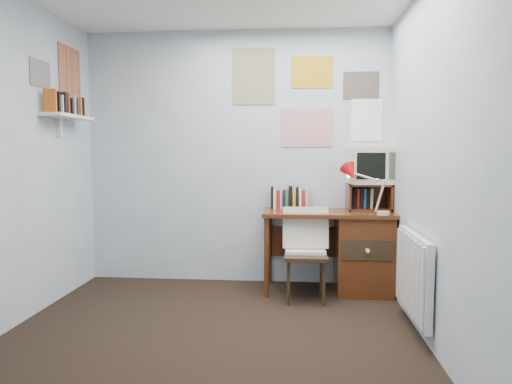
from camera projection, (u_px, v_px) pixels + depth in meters
ground at (201, 356)px, 2.93m from camera, size 3.50×3.50×0.00m
back_wall at (236, 158)px, 4.56m from camera, size 3.00×0.02×2.50m
right_wall at (449, 162)px, 2.69m from camera, size 0.02×3.50×2.50m
desk at (357, 249)px, 4.26m from camera, size 1.20×0.55×0.76m
desk_chair at (306, 256)px, 4.00m from camera, size 0.41×0.40×0.80m
desk_lamp at (384, 192)px, 3.98m from camera, size 0.29×0.25×0.40m
tv_riser at (369, 197)px, 4.32m from camera, size 0.40×0.30×0.25m
crt_tv at (371, 164)px, 4.31m from camera, size 0.43×0.41×0.38m
book_row at (302, 197)px, 4.44m from camera, size 0.60×0.14×0.22m
radiator at (414, 275)px, 3.31m from camera, size 0.09×0.80×0.60m
wall_shelf at (68, 117)px, 4.00m from camera, size 0.20×0.62×0.24m
posters_back at (307, 96)px, 4.44m from camera, size 1.20×0.01×0.90m
posters_left at (56, 73)px, 3.97m from camera, size 0.01×0.70×0.60m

